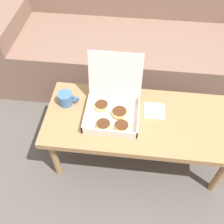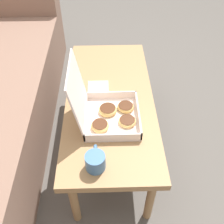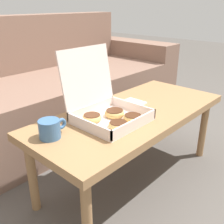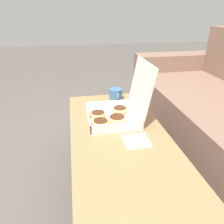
{
  "view_description": "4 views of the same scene",
  "coord_description": "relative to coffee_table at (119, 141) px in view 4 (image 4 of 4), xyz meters",
  "views": [
    {
      "loc": [
        -0.06,
        -1.07,
        1.68
      ],
      "look_at": [
        -0.17,
        -0.08,
        0.48
      ],
      "focal_mm": 42.0,
      "sensor_mm": 36.0,
      "label": 1
    },
    {
      "loc": [
        -1.14,
        -0.06,
        1.46
      ],
      "look_at": [
        -0.17,
        -0.08,
        0.48
      ],
      "focal_mm": 42.0,
      "sensor_mm": 36.0,
      "label": 2
    },
    {
      "loc": [
        -1.03,
        -0.87,
        0.97
      ],
      "look_at": [
        -0.17,
        -0.08,
        0.48
      ],
      "focal_mm": 42.0,
      "sensor_mm": 36.0,
      "label": 3
    },
    {
      "loc": [
        0.97,
        -0.29,
        1.04
      ],
      "look_at": [
        -0.17,
        -0.08,
        0.48
      ],
      "focal_mm": 35.0,
      "sensor_mm": 36.0,
      "label": 4
    }
  ],
  "objects": [
    {
      "name": "ground_plane",
      "position": [
        0.0,
        0.08,
        -0.39
      ],
      "size": [
        12.0,
        12.0,
        0.0
      ],
      "primitive_type": "plane",
      "color": "#514C47"
    },
    {
      "name": "coffee_table",
      "position": [
        0.0,
        0.0,
        0.0
      ],
      "size": [
        1.16,
        0.51,
        0.43
      ],
      "color": "#997047",
      "rests_on": "ground_plane"
    },
    {
      "name": "pastry_box",
      "position": [
        -0.17,
        0.02,
        0.1
      ],
      "size": [
        0.32,
        0.34,
        0.34
      ],
      "color": "silver",
      "rests_on": "coffee_table"
    },
    {
      "name": "coffee_mug",
      "position": [
        -0.47,
        0.07,
        0.09
      ],
      "size": [
        0.13,
        0.09,
        0.08
      ],
      "color": "#3D6693",
      "rests_on": "coffee_table"
    },
    {
      "name": "napkin_stack",
      "position": [
        0.09,
        0.07,
        0.05
      ],
      "size": [
        0.12,
        0.12,
        0.01
      ],
      "color": "white",
      "rests_on": "coffee_table"
    }
  ]
}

